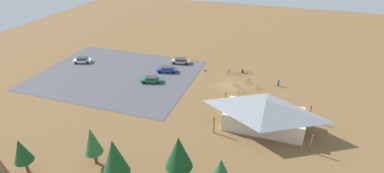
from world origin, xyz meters
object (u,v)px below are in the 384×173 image
bicycle_silver_near_porch (248,81)px  visitor_crossing_yard (278,82)px  bicycle_yellow_front_row (258,88)px  bicycle_green_yard_left (237,74)px  pine_center (179,152)px  pine_west (114,157)px  car_green_end_stall (151,79)px  pine_far_east (220,172)px  bicycle_orange_yard_center (236,85)px  car_white_near_entry (82,60)px  pine_mideast (92,141)px  bike_pavilion (264,112)px  bicycle_red_edge_south (249,72)px  lot_sign (205,73)px  car_blue_by_curb (167,69)px  pine_east (21,151)px  trash_bin (242,71)px  bicycle_blue_by_bin (229,72)px  car_tan_mid_lot (181,61)px  bicycle_white_lone_west (241,91)px

bicycle_silver_near_porch → visitor_crossing_yard: visitor_crossing_yard is taller
bicycle_yellow_front_row → bicycle_green_yard_left: bicycle_green_yard_left is taller
pine_center → visitor_crossing_yard: size_ratio=4.39×
pine_west → car_green_end_stall: pine_west is taller
pine_far_east → bicycle_orange_yard_center: pine_far_east is taller
bicycle_silver_near_porch → car_white_near_entry: 41.96m
pine_mideast → bicycle_green_yard_left: 38.25m
bike_pavilion → car_green_end_stall: 27.08m
bicycle_red_edge_south → visitor_crossing_yard: bearing=149.8°
lot_sign → bicycle_yellow_front_row: bearing=172.7°
car_blue_by_curb → pine_east: bearing=81.1°
lot_sign → bicycle_yellow_front_row: (-12.10, 1.55, -1.06)m
bicycle_orange_yard_center → car_white_near_entry: (39.64, -0.39, 0.38)m
bicycle_silver_near_porch → car_blue_by_curb: 19.26m
bike_pavilion → bicycle_yellow_front_row: 13.77m
car_green_end_stall → pine_east: bearing=81.6°
bike_pavilion → pine_east: bearing=35.6°
lot_sign → trash_bin: bearing=-144.4°
bike_pavilion → bicycle_red_edge_south: 21.21m
bicycle_blue_by_bin → car_tan_mid_lot: (12.82, -2.00, 0.35)m
bicycle_silver_near_porch → bicycle_blue_by_bin: bicycle_silver_near_porch is taller
bicycle_silver_near_porch → car_tan_mid_lot: (17.91, -5.42, 0.33)m
pine_far_east → pine_east: bearing=8.4°
pine_east → car_green_end_stall: size_ratio=1.18×
pine_east → bike_pavilion: bearing=-144.4°
pine_west → pine_center: bearing=-152.4°
pine_far_east → bicycle_white_lone_west: 28.49m
pine_far_east → bicycle_orange_yard_center: size_ratio=4.43×
lot_sign → car_blue_by_curb: 9.61m
car_green_end_stall → car_blue_by_curb: (-1.22, -5.96, 0.03)m
bicycle_red_edge_south → bicycle_yellow_front_row: bearing=113.4°
bicycle_blue_by_bin → bicycle_yellow_front_row: bicycle_blue_by_bin is taller
car_tan_mid_lot → pine_east: bearing=80.5°
bicycle_red_edge_south → bike_pavilion: bearing=105.3°
bicycle_white_lone_west → car_blue_by_curb: car_blue_by_curb is taller
bicycle_orange_yard_center → car_blue_by_curb: 17.10m
bicycle_silver_near_porch → bicycle_green_yard_left: (3.14, -3.19, -0.02)m
bicycle_blue_by_bin → bicycle_red_edge_south: size_ratio=1.16×
bicycle_white_lone_west → visitor_crossing_yard: visitor_crossing_yard is taller
lot_sign → bicycle_silver_near_porch: size_ratio=1.29×
bicycle_orange_yard_center → visitor_crossing_yard: bearing=-159.9°
pine_center → pine_mideast: (12.72, 0.67, -0.91)m
pine_east → bicycle_red_edge_south: bearing=-120.3°
bicycle_orange_yard_center → car_white_near_entry: car_white_near_entry is taller
visitor_crossing_yard → bicycle_red_edge_south: bearing=-30.2°
pine_mideast → bicycle_blue_by_bin: bearing=-108.6°
trash_bin → bicycle_silver_near_porch: trash_bin is taller
pine_far_east → pine_mideast: (18.56, -0.73, -0.65)m
car_white_near_entry → visitor_crossing_yard: size_ratio=2.82×
car_white_near_entry → car_tan_mid_lot: (-24.00, -7.46, -0.02)m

